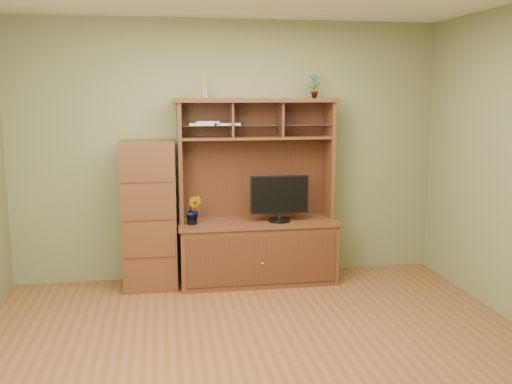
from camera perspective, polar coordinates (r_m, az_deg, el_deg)
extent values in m
cube|color=brown|center=(4.47, 0.60, -16.12)|extent=(4.50, 4.00, 0.02)
cube|color=#62683D|center=(6.04, -2.70, 4.14)|extent=(4.50, 0.02, 2.70)
cube|color=#62683D|center=(2.16, 10.03, -6.37)|extent=(4.50, 0.02, 2.70)
cube|color=#3E2511|center=(5.97, 0.16, -6.08)|extent=(1.60, 0.55, 0.62)
cube|color=#351A0E|center=(5.71, 0.63, -6.85)|extent=(1.50, 0.01, 0.50)
sphere|color=silver|center=(5.70, 0.65, -7.18)|extent=(0.02, 0.02, 0.02)
cube|color=#3E2511|center=(5.89, 0.16, -3.04)|extent=(1.64, 0.59, 0.03)
cube|color=#3E2511|center=(5.81, -7.63, 3.09)|extent=(0.04, 0.35, 1.25)
cube|color=#3E2511|center=(6.06, 7.31, 3.37)|extent=(0.04, 0.35, 1.25)
cube|color=#351A0E|center=(6.04, -0.26, 3.44)|extent=(1.52, 0.02, 1.25)
cube|color=#3E2511|center=(5.84, 0.00, 9.17)|extent=(1.66, 0.40, 0.04)
cube|color=#3E2511|center=(5.86, 0.00, 5.45)|extent=(1.52, 0.32, 0.02)
cube|color=#3E2511|center=(5.81, -2.49, 7.24)|extent=(0.02, 0.31, 0.35)
cube|color=#3E2511|center=(5.90, 2.45, 7.28)|extent=(0.02, 0.31, 0.35)
cube|color=silver|center=(5.84, 0.01, 6.71)|extent=(1.50, 0.27, 0.01)
cylinder|color=black|center=(5.87, 2.36, -2.84)|extent=(0.23, 0.23, 0.02)
cylinder|color=black|center=(5.86, 2.36, -2.38)|extent=(0.05, 0.05, 0.07)
cube|color=black|center=(5.82, 2.38, -0.26)|extent=(0.60, 0.06, 0.39)
imported|color=#2D5C1F|center=(5.73, -6.27, -1.79)|extent=(0.20, 0.18, 0.30)
imported|color=#366423|center=(5.97, 5.83, 10.52)|extent=(0.14, 0.10, 0.25)
cylinder|color=silver|center=(5.78, -5.22, 9.77)|extent=(0.05, 0.05, 0.09)
cylinder|color=tan|center=(5.78, -5.24, 11.02)|extent=(0.03, 0.03, 0.16)
cube|color=silver|center=(5.79, -5.49, 6.78)|extent=(0.25, 0.19, 0.02)
cube|color=silver|center=(5.79, -4.79, 6.99)|extent=(0.25, 0.21, 0.02)
cube|color=silver|center=(5.81, -2.76, 6.81)|extent=(0.25, 0.20, 0.02)
cube|color=#3E2511|center=(5.83, -10.64, -2.26)|extent=(0.53, 0.48, 1.49)
cube|color=#351A0E|center=(5.68, -10.57, -6.44)|extent=(0.49, 0.01, 0.02)
cube|color=#351A0E|center=(5.59, -10.68, -2.78)|extent=(0.49, 0.01, 0.01)
cube|color=#351A0E|center=(5.52, -10.81, 0.99)|extent=(0.49, 0.01, 0.02)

